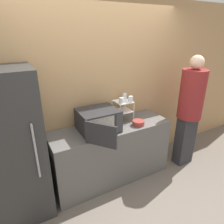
# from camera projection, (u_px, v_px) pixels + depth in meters

# --- Properties ---
(ground_plane) EXTENTS (12.00, 12.00, 0.00)m
(ground_plane) POSITION_uv_depth(u_px,v_px,m) (120.00, 187.00, 2.95)
(ground_plane) COLOR #6B6056
(wall_back) EXTENTS (8.00, 0.06, 2.60)m
(wall_back) POSITION_uv_depth(u_px,v_px,m) (101.00, 93.00, 2.95)
(wall_back) COLOR tan
(wall_back) RESTS_ON ground_plane
(counter) EXTENTS (1.77, 0.57, 0.88)m
(counter) POSITION_uv_depth(u_px,v_px,m) (111.00, 153.00, 3.02)
(counter) COLOR #595654
(counter) RESTS_ON ground_plane
(microwave) EXTENTS (0.55, 0.78, 0.30)m
(microwave) POSITION_uv_depth(u_px,v_px,m) (98.00, 121.00, 2.67)
(microwave) COLOR #262628
(microwave) RESTS_ON counter
(dish_rack) EXTENTS (0.25, 0.25, 0.30)m
(dish_rack) POSITION_uv_depth(u_px,v_px,m) (123.00, 106.00, 2.98)
(dish_rack) COLOR white
(dish_rack) RESTS_ON counter
(glass_front_left) EXTENTS (0.06, 0.06, 0.09)m
(glass_front_left) POSITION_uv_depth(u_px,v_px,m) (121.00, 101.00, 2.83)
(glass_front_left) COLOR silver
(glass_front_left) RESTS_ON dish_rack
(glass_back_right) EXTENTS (0.06, 0.06, 0.09)m
(glass_back_right) POSITION_uv_depth(u_px,v_px,m) (125.00, 96.00, 3.03)
(glass_back_right) COLOR silver
(glass_back_right) RESTS_ON dish_rack
(glass_front_right) EXTENTS (0.06, 0.06, 0.09)m
(glass_front_right) POSITION_uv_depth(u_px,v_px,m) (131.00, 99.00, 2.89)
(glass_front_right) COLOR silver
(glass_front_right) RESTS_ON dish_rack
(bowl) EXTENTS (0.17, 0.17, 0.07)m
(bowl) POSITION_uv_depth(u_px,v_px,m) (138.00, 123.00, 2.88)
(bowl) COLOR maroon
(bowl) RESTS_ON counter
(person) EXTENTS (0.38, 0.38, 1.83)m
(person) POSITION_uv_depth(u_px,v_px,m) (190.00, 107.00, 3.16)
(person) COLOR #2D2D33
(person) RESTS_ON ground_plane
(refrigerator) EXTENTS (0.62, 0.64, 1.82)m
(refrigerator) POSITION_uv_depth(u_px,v_px,m) (15.00, 149.00, 2.26)
(refrigerator) COLOR #2D2D2D
(refrigerator) RESTS_ON ground_plane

